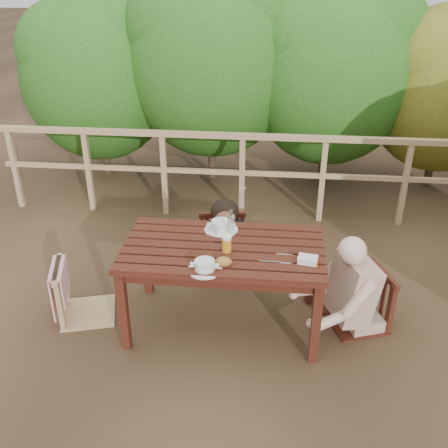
# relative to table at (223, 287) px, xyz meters

# --- Properties ---
(ground) EXTENTS (60.00, 60.00, 0.00)m
(ground) POSITION_rel_table_xyz_m (0.00, 0.00, -0.36)
(ground) COLOR #513923
(ground) RESTS_ON ground
(table) EXTENTS (1.55, 0.87, 0.72)m
(table) POSITION_rel_table_xyz_m (0.00, 0.00, 0.00)
(table) COLOR #38150D
(table) RESTS_ON ground
(chair_left) EXTENTS (0.57, 0.57, 0.92)m
(chair_left) POSITION_rel_table_xyz_m (-1.16, 0.00, 0.10)
(chair_left) COLOR #A6825A
(chair_left) RESTS_ON ground
(chair_far) EXTENTS (0.53, 0.53, 0.91)m
(chair_far) POSITION_rel_table_xyz_m (-0.10, 0.89, 0.10)
(chair_far) COLOR #38150D
(chair_far) RESTS_ON ground
(chair_right) EXTENTS (0.57, 0.57, 0.90)m
(chair_right) POSITION_rel_table_xyz_m (1.10, 0.12, 0.09)
(chair_right) COLOR #38150D
(chair_right) RESTS_ON ground
(woman) EXTENTS (0.57, 0.66, 1.18)m
(woman) POSITION_rel_table_xyz_m (-0.10, 0.91, 0.23)
(woman) COLOR black
(woman) RESTS_ON ground
(diner_right) EXTENTS (0.82, 0.74, 1.35)m
(diner_right) POSITION_rel_table_xyz_m (1.13, 0.12, 0.32)
(diner_right) COLOR tan
(diner_right) RESTS_ON ground
(railing) EXTENTS (5.60, 0.10, 1.01)m
(railing) POSITION_rel_table_xyz_m (0.00, 2.00, 0.15)
(railing) COLOR #A6825A
(railing) RESTS_ON ground
(hedge_row) EXTENTS (6.60, 1.60, 3.80)m
(hedge_row) POSITION_rel_table_xyz_m (0.40, 3.20, 1.54)
(hedge_row) COLOR #255518
(hedge_row) RESTS_ON ground
(soup_near) EXTENTS (0.25, 0.25, 0.08)m
(soup_near) POSITION_rel_table_xyz_m (-0.10, -0.34, 0.40)
(soup_near) COLOR white
(soup_near) RESTS_ON table
(soup_far) EXTENTS (0.28, 0.28, 0.09)m
(soup_far) POSITION_rel_table_xyz_m (-0.05, 0.28, 0.40)
(soup_far) COLOR white
(soup_far) RESTS_ON table
(bread_roll) EXTENTS (0.12, 0.09, 0.07)m
(bread_roll) POSITION_rel_table_xyz_m (0.03, -0.26, 0.39)
(bread_roll) COLOR #A67A39
(bread_roll) RESTS_ON table
(beer_glass) EXTENTS (0.07, 0.07, 0.14)m
(beer_glass) POSITION_rel_table_xyz_m (0.03, -0.07, 0.43)
(beer_glass) COLOR orange
(beer_glass) RESTS_ON table
(bottle) EXTENTS (0.06, 0.06, 0.24)m
(bottle) POSITION_rel_table_xyz_m (0.04, 0.19, 0.48)
(bottle) COLOR silver
(bottle) RESTS_ON table
(butter_tub) EXTENTS (0.16, 0.13, 0.06)m
(butter_tub) POSITION_rel_table_xyz_m (0.64, -0.17, 0.39)
(butter_tub) COLOR white
(butter_tub) RESTS_ON table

